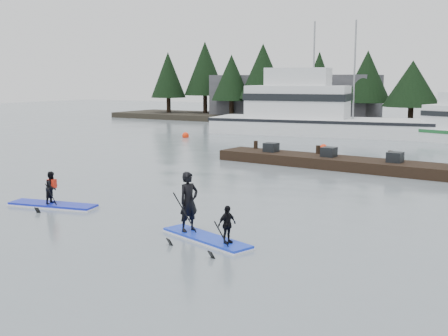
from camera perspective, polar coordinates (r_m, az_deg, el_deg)
The scene contains 10 objects.
ground at distance 17.71m, azimuth -10.11°, elevation -6.15°, with size 160.00×160.00×0.00m, color gray.
far_shore at distance 56.15m, azimuth 19.34°, elevation 4.16°, with size 70.00×8.00×0.60m, color #2D281E.
treeline at distance 56.17m, azimuth 19.32°, elevation 3.86°, with size 60.00×4.00×8.00m, color black, non-canonical shape.
waterfront_building at distance 62.25m, azimuth 7.04°, elevation 7.06°, with size 18.00×6.00×5.00m, color #4C4C51.
fishing_boat_large at distance 47.62m, azimuth 9.37°, elevation 4.36°, with size 19.08×8.23×10.33m.
floating_dock at distance 29.27m, azimuth 14.15°, elevation 0.28°, with size 16.51×2.20×0.55m, color black.
buoy_b at distance 37.15m, azimuth 10.06°, elevation 1.81°, with size 0.50×0.50×0.50m, color #FF300C.
buoy_a at distance 44.54m, azimuth -3.93°, elevation 3.11°, with size 0.55×0.55×0.55m, color #FF300C.
paddleboard_solo at distance 21.31m, azimuth -17.03°, elevation -2.77°, with size 3.41×1.53×1.78m.
paddleboard_duo at distance 16.33m, azimuth -2.41°, elevation -4.90°, with size 3.27×1.78×2.44m.
Camera 1 is at (11.31, -12.83, 4.61)m, focal length 45.00 mm.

